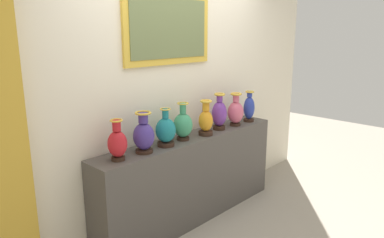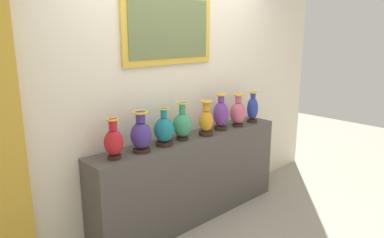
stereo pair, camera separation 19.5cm
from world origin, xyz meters
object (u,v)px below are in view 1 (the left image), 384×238
at_px(vase_jade, 183,125).
at_px(vase_indigo, 144,135).
at_px(vase_amber, 206,120).
at_px(vase_teal, 166,131).
at_px(vase_cobalt, 249,108).
at_px(vase_crimson, 117,143).
at_px(vase_violet, 219,114).
at_px(vase_rose, 236,112).

bearing_deg(vase_jade, vase_indigo, -177.39).
xyz_separation_m(vase_jade, vase_amber, (0.27, -0.05, 0.00)).
bearing_deg(vase_teal, vase_jade, 4.08).
distance_m(vase_teal, vase_cobalt, 1.28).
bearing_deg(vase_crimson, vase_violet, 0.44).
distance_m(vase_teal, vase_amber, 0.51).
relative_size(vase_indigo, vase_violet, 0.93).
height_order(vase_teal, vase_rose, vase_rose).
bearing_deg(vase_indigo, vase_violet, 0.87).
relative_size(vase_jade, vase_violet, 0.94).
height_order(vase_crimson, vase_rose, vase_rose).
relative_size(vase_crimson, vase_indigo, 0.95).
xyz_separation_m(vase_teal, vase_cobalt, (1.28, -0.02, 0.02)).
bearing_deg(vase_violet, vase_cobalt, -3.24).
bearing_deg(vase_rose, vase_cobalt, 0.06).
distance_m(vase_indigo, vase_violet, 1.03).
relative_size(vase_teal, vase_violet, 0.90).
bearing_deg(vase_amber, vase_jade, 169.96).
relative_size(vase_amber, vase_rose, 0.98).
height_order(vase_indigo, vase_teal, vase_indigo).
xyz_separation_m(vase_crimson, vase_violet, (1.30, 0.01, 0.03)).
height_order(vase_teal, vase_amber, vase_amber).
distance_m(vase_indigo, vase_jade, 0.50).
bearing_deg(vase_violet, vase_indigo, -179.13).
xyz_separation_m(vase_indigo, vase_rose, (1.28, -0.01, 0.00)).
xyz_separation_m(vase_amber, vase_cobalt, (0.77, 0.01, 0.01)).
xyz_separation_m(vase_jade, vase_violet, (0.54, -0.01, 0.02)).
bearing_deg(vase_violet, vase_amber, -170.97).
xyz_separation_m(vase_crimson, vase_jade, (0.76, 0.02, 0.00)).
height_order(vase_crimson, vase_teal, vase_teal).
relative_size(vase_amber, vase_cobalt, 1.01).
xyz_separation_m(vase_teal, vase_violet, (0.78, 0.01, 0.03)).
bearing_deg(vase_amber, vase_violet, 9.03).
distance_m(vase_crimson, vase_teal, 0.53).
distance_m(vase_indigo, vase_rose, 1.28).
height_order(vase_jade, vase_amber, vase_jade).
xyz_separation_m(vase_jade, vase_rose, (0.79, -0.04, 0.01)).
xyz_separation_m(vase_crimson, vase_teal, (0.53, -0.00, -0.00)).
bearing_deg(vase_rose, vase_indigo, 179.42).
bearing_deg(vase_amber, vase_cobalt, 0.98).
relative_size(vase_violet, vase_rose, 1.07).
xyz_separation_m(vase_amber, vase_violet, (0.26, 0.04, 0.02)).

